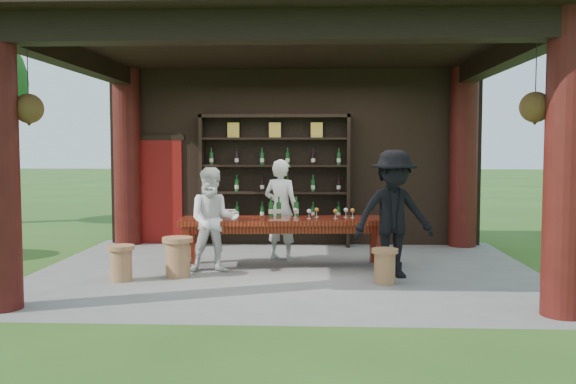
{
  "coord_description": "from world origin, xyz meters",
  "views": [
    {
      "loc": [
        0.46,
        -9.43,
        1.84
      ],
      "look_at": [
        0.0,
        0.4,
        1.15
      ],
      "focal_mm": 40.0,
      "sensor_mm": 36.0,
      "label": 1
    }
  ],
  "objects_px": {
    "stool_near_left": "(178,256)",
    "napkin_basket": "(227,214)",
    "tasting_table": "(283,226)",
    "host": "(281,209)",
    "stool_far_left": "(121,262)",
    "guest_man": "(394,214)",
    "guest_woman": "(213,220)",
    "stool_near_right": "(385,265)",
    "wine_shelf": "(275,180)"
  },
  "relations": [
    {
      "from": "stool_near_right",
      "to": "host",
      "type": "relative_size",
      "value": 0.29
    },
    {
      "from": "wine_shelf",
      "to": "guest_woman",
      "type": "bearing_deg",
      "value": -105.64
    },
    {
      "from": "tasting_table",
      "to": "host",
      "type": "bearing_deg",
      "value": 96.45
    },
    {
      "from": "host",
      "to": "napkin_basket",
      "type": "relative_size",
      "value": 6.32
    },
    {
      "from": "guest_man",
      "to": "napkin_basket",
      "type": "bearing_deg",
      "value": 150.04
    },
    {
      "from": "stool_near_right",
      "to": "stool_far_left",
      "type": "relative_size",
      "value": 0.96
    },
    {
      "from": "wine_shelf",
      "to": "guest_woman",
      "type": "xyz_separation_m",
      "value": [
        -0.73,
        -2.61,
        -0.45
      ]
    },
    {
      "from": "host",
      "to": "guest_woman",
      "type": "height_order",
      "value": "host"
    },
    {
      "from": "guest_man",
      "to": "wine_shelf",
      "type": "bearing_deg",
      "value": 107.53
    },
    {
      "from": "guest_woman",
      "to": "stool_near_left",
      "type": "bearing_deg",
      "value": -151.79
    },
    {
      "from": "wine_shelf",
      "to": "guest_man",
      "type": "xyz_separation_m",
      "value": [
        1.87,
        -2.87,
        -0.32
      ]
    },
    {
      "from": "guest_man",
      "to": "stool_near_left",
      "type": "bearing_deg",
      "value": 166.41
    },
    {
      "from": "stool_far_left",
      "to": "guest_man",
      "type": "distance_m",
      "value": 3.84
    },
    {
      "from": "tasting_table",
      "to": "stool_near_right",
      "type": "height_order",
      "value": "tasting_table"
    },
    {
      "from": "stool_near_right",
      "to": "napkin_basket",
      "type": "relative_size",
      "value": 1.83
    },
    {
      "from": "wine_shelf",
      "to": "stool_near_left",
      "type": "relative_size",
      "value": 4.89
    },
    {
      "from": "guest_woman",
      "to": "tasting_table",
      "type": "bearing_deg",
      "value": 16.41
    },
    {
      "from": "napkin_basket",
      "to": "stool_far_left",
      "type": "bearing_deg",
      "value": -141.83
    },
    {
      "from": "wine_shelf",
      "to": "host",
      "type": "xyz_separation_m",
      "value": [
        0.2,
        -1.46,
        -0.4
      ]
    },
    {
      "from": "stool_far_left",
      "to": "stool_near_left",
      "type": "bearing_deg",
      "value": 22.75
    },
    {
      "from": "host",
      "to": "napkin_basket",
      "type": "bearing_deg",
      "value": 68.14
    },
    {
      "from": "wine_shelf",
      "to": "tasting_table",
      "type": "bearing_deg",
      "value": -82.63
    },
    {
      "from": "wine_shelf",
      "to": "napkin_basket",
      "type": "bearing_deg",
      "value": -104.66
    },
    {
      "from": "wine_shelf",
      "to": "host",
      "type": "height_order",
      "value": "wine_shelf"
    },
    {
      "from": "stool_near_right",
      "to": "host",
      "type": "height_order",
      "value": "host"
    },
    {
      "from": "tasting_table",
      "to": "stool_near_right",
      "type": "bearing_deg",
      "value": -39.56
    },
    {
      "from": "tasting_table",
      "to": "host",
      "type": "xyz_separation_m",
      "value": [
        -0.07,
        0.64,
        0.19
      ]
    },
    {
      "from": "stool_near_right",
      "to": "napkin_basket",
      "type": "xyz_separation_m",
      "value": [
        -2.29,
        1.04,
        0.57
      ]
    },
    {
      "from": "wine_shelf",
      "to": "napkin_basket",
      "type": "relative_size",
      "value": 10.67
    },
    {
      "from": "stool_near_left",
      "to": "stool_far_left",
      "type": "bearing_deg",
      "value": -157.25
    },
    {
      "from": "guest_woman",
      "to": "guest_man",
      "type": "relative_size",
      "value": 0.86
    },
    {
      "from": "wine_shelf",
      "to": "stool_far_left",
      "type": "xyz_separation_m",
      "value": [
        -1.9,
        -3.27,
        -0.96
      ]
    },
    {
      "from": "stool_near_right",
      "to": "wine_shelf",
      "type": "bearing_deg",
      "value": 117.45
    },
    {
      "from": "stool_near_right",
      "to": "guest_man",
      "type": "height_order",
      "value": "guest_man"
    },
    {
      "from": "stool_near_right",
      "to": "guest_woman",
      "type": "height_order",
      "value": "guest_woman"
    },
    {
      "from": "stool_near_left",
      "to": "napkin_basket",
      "type": "relative_size",
      "value": 2.18
    },
    {
      "from": "stool_near_left",
      "to": "guest_man",
      "type": "distance_m",
      "value": 3.11
    },
    {
      "from": "stool_near_left",
      "to": "guest_man",
      "type": "height_order",
      "value": "guest_man"
    },
    {
      "from": "stool_near_left",
      "to": "napkin_basket",
      "type": "distance_m",
      "value": 1.08
    },
    {
      "from": "guest_man",
      "to": "guest_woman",
      "type": "bearing_deg",
      "value": 158.75
    },
    {
      "from": "guest_man",
      "to": "napkin_basket",
      "type": "xyz_separation_m",
      "value": [
        -2.45,
        0.63,
        -0.08
      ]
    },
    {
      "from": "stool_near_right",
      "to": "stool_far_left",
      "type": "distance_m",
      "value": 3.61
    },
    {
      "from": "stool_near_right",
      "to": "napkin_basket",
      "type": "bearing_deg",
      "value": 155.47
    },
    {
      "from": "stool_far_left",
      "to": "guest_man",
      "type": "height_order",
      "value": "guest_man"
    },
    {
      "from": "tasting_table",
      "to": "stool_near_right",
      "type": "xyz_separation_m",
      "value": [
        1.43,
        -1.18,
        -0.38
      ]
    },
    {
      "from": "guest_woman",
      "to": "stool_near_right",
      "type": "bearing_deg",
      "value": -26.03
    },
    {
      "from": "stool_near_left",
      "to": "stool_far_left",
      "type": "distance_m",
      "value": 0.78
    },
    {
      "from": "wine_shelf",
      "to": "host",
      "type": "relative_size",
      "value": 1.69
    },
    {
      "from": "stool_near_right",
      "to": "guest_man",
      "type": "distance_m",
      "value": 0.79
    },
    {
      "from": "stool_far_left",
      "to": "guest_man",
      "type": "xyz_separation_m",
      "value": [
        3.77,
        0.4,
        0.64
      ]
    }
  ]
}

